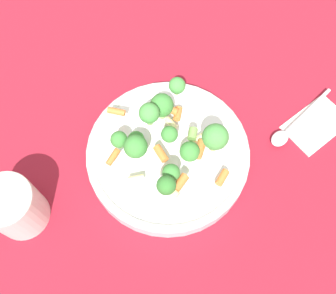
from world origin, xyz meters
name	(u,v)px	position (x,y,z in m)	size (l,w,h in m)	color
ground_plane	(168,159)	(0.00, 0.00, 0.00)	(3.00, 3.00, 0.00)	maroon
bowl	(168,154)	(0.00, 0.00, 0.02)	(0.28, 0.28, 0.04)	white
pasta_salad	(168,136)	(-0.01, 0.00, 0.08)	(0.20, 0.22, 0.09)	#8CB766
cup	(14,207)	(0.18, -0.18, 0.05)	(0.08, 0.08, 0.10)	silver
napkin	(316,124)	(-0.16, 0.22, 0.00)	(0.14, 0.12, 0.01)	white
spoon	(291,127)	(-0.14, 0.18, 0.01)	(0.16, 0.08, 0.01)	silver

